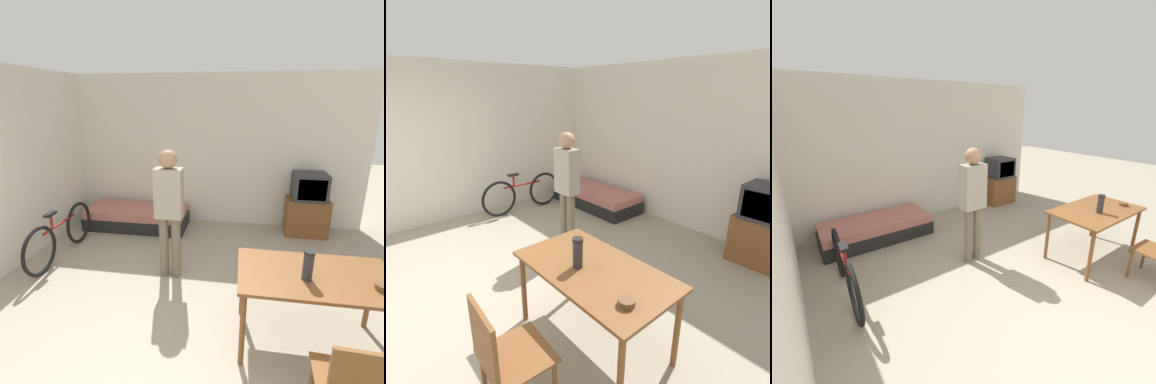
% 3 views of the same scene
% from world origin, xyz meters
% --- Properties ---
extents(ground_plane, '(20.00, 20.00, 0.00)m').
position_xyz_m(ground_plane, '(0.00, 0.00, 0.00)').
color(ground_plane, '#9E937F').
extents(wall_back, '(5.71, 0.06, 2.70)m').
position_xyz_m(wall_back, '(0.00, 3.90, 1.35)').
color(wall_back, silver).
rests_on(wall_back, ground_plane).
extents(wall_left, '(0.06, 4.87, 2.70)m').
position_xyz_m(wall_left, '(-2.39, 1.93, 1.35)').
color(wall_left, silver).
rests_on(wall_left, ground_plane).
extents(daybed, '(1.81, 0.79, 0.36)m').
position_xyz_m(daybed, '(-1.15, 3.39, 0.18)').
color(daybed, black).
rests_on(daybed, ground_plane).
extents(tv, '(0.70, 0.48, 1.09)m').
position_xyz_m(tv, '(1.83, 3.54, 0.53)').
color(tv, brown).
rests_on(tv, ground_plane).
extents(dining_table, '(1.38, 0.79, 0.76)m').
position_xyz_m(dining_table, '(1.39, 0.97, 0.68)').
color(dining_table, brown).
rests_on(dining_table, ground_plane).
extents(wooden_chair, '(0.48, 0.48, 0.91)m').
position_xyz_m(wooden_chair, '(1.46, 0.06, 0.51)').
color(wooden_chair, brown).
rests_on(wooden_chair, ground_plane).
extents(bicycle, '(0.08, 1.65, 0.76)m').
position_xyz_m(bicycle, '(-1.89, 2.15, 0.35)').
color(bicycle, black).
rests_on(bicycle, ground_plane).
extents(person_standing, '(0.34, 0.23, 1.69)m').
position_xyz_m(person_standing, '(-0.18, 1.91, 0.99)').
color(person_standing, '#6B604C').
rests_on(person_standing, ground_plane).
extents(thermos_flask, '(0.09, 0.09, 0.27)m').
position_xyz_m(thermos_flask, '(1.29, 0.87, 0.91)').
color(thermos_flask, '#2D2D33').
rests_on(thermos_flask, dining_table).
extents(mate_bowl, '(0.12, 0.12, 0.05)m').
position_xyz_m(mate_bowl, '(1.88, 0.82, 0.79)').
color(mate_bowl, brown).
rests_on(mate_bowl, dining_table).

